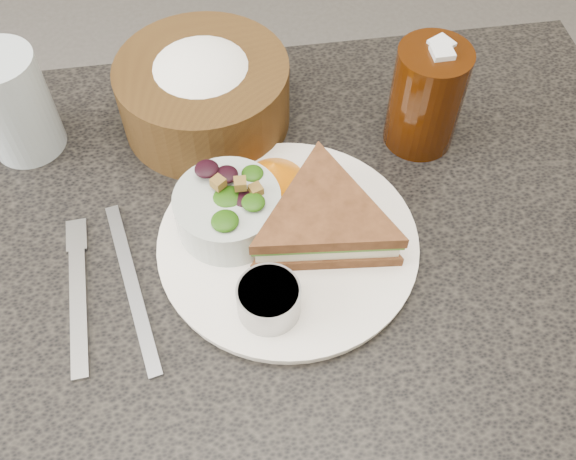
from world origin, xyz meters
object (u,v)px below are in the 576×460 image
(cola_glass, at_px, (427,94))
(water_glass, at_px, (13,104))
(bread_basket, at_px, (203,84))
(sandwich, at_px, (324,221))
(dining_table, at_px, (256,396))
(dinner_plate, at_px, (288,243))
(salad_bowl, at_px, (228,206))
(dressing_ramekin, at_px, (269,300))

(cola_glass, relative_size, water_glass, 1.10)
(bread_basket, bearing_deg, sandwich, -61.55)
(water_glass, bearing_deg, dining_table, -42.68)
(dinner_plate, xyz_separation_m, water_glass, (-0.29, 0.20, 0.06))
(dining_table, relative_size, water_glass, 7.73)
(sandwich, xyz_separation_m, salad_bowl, (-0.10, 0.03, 0.01))
(cola_glass, bearing_deg, dressing_ramekin, -134.38)
(dinner_plate, height_order, cola_glass, cola_glass)
(dressing_ramekin, height_order, cola_glass, cola_glass)
(dinner_plate, bearing_deg, water_glass, 145.73)
(cola_glass, bearing_deg, water_glass, 172.72)
(sandwich, relative_size, cola_glass, 1.28)
(cola_glass, distance_m, water_glass, 0.47)
(water_glass, bearing_deg, sandwich, -30.77)
(sandwich, bearing_deg, salad_bowl, 169.65)
(sandwich, bearing_deg, water_glass, 154.82)
(salad_bowl, bearing_deg, bread_basket, 93.81)
(dinner_plate, height_order, water_glass, water_glass)
(salad_bowl, distance_m, dressing_ramekin, 0.11)
(dressing_ramekin, distance_m, bread_basket, 0.29)
(dining_table, distance_m, salad_bowl, 0.42)
(dining_table, distance_m, sandwich, 0.42)
(dressing_ramekin, relative_size, bread_basket, 0.31)
(dining_table, distance_m, water_glass, 0.54)
(dinner_plate, relative_size, dressing_ramekin, 4.38)
(salad_bowl, height_order, water_glass, water_glass)
(sandwich, bearing_deg, bread_basket, 124.05)
(dining_table, xyz_separation_m, cola_glass, (0.23, 0.16, 0.45))
(dinner_plate, bearing_deg, dining_table, -159.54)
(dining_table, xyz_separation_m, salad_bowl, (-0.01, 0.05, 0.42))
(sandwich, bearing_deg, dressing_ramekin, -124.71)
(dining_table, xyz_separation_m, dressing_ramekin, (0.02, -0.06, 0.41))
(dinner_plate, height_order, dressing_ramekin, dressing_ramekin)
(dining_table, bearing_deg, cola_glass, 33.68)
(dressing_ramekin, height_order, bread_basket, bread_basket)
(salad_bowl, distance_m, bread_basket, 0.18)
(dining_table, height_order, water_glass, water_glass)
(salad_bowl, bearing_deg, dressing_ramekin, -75.29)
(bread_basket, bearing_deg, dressing_ramekin, -81.90)
(dinner_plate, distance_m, cola_glass, 0.24)
(dinner_plate, bearing_deg, cola_glass, 36.98)
(dinner_plate, height_order, sandwich, sandwich)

